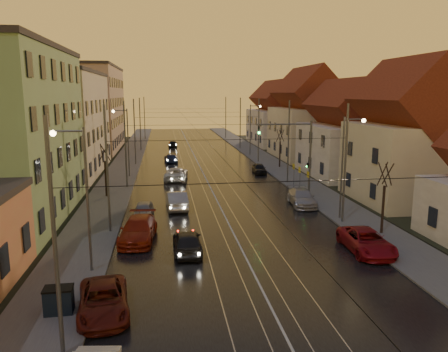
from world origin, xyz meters
name	(u,v)px	position (x,y,z in m)	size (l,w,h in m)	color
ground	(256,279)	(0.00, 0.00, 0.00)	(160.00, 160.00, 0.00)	black
road	(198,162)	(0.00, 40.00, 0.02)	(16.00, 120.00, 0.04)	black
sidewalk_left	(126,164)	(-10.00, 40.00, 0.07)	(4.00, 120.00, 0.15)	#4C4C4C
sidewalk_right	(266,161)	(10.00, 40.00, 0.07)	(4.00, 120.00, 0.15)	#4C4C4C
tram_rail_0	(182,163)	(-2.20, 40.00, 0.06)	(0.06, 120.00, 0.03)	gray
tram_rail_1	(192,162)	(-0.77, 40.00, 0.06)	(0.06, 120.00, 0.03)	gray
tram_rail_2	(203,162)	(0.77, 40.00, 0.06)	(0.06, 120.00, 0.03)	gray
tram_rail_3	(213,162)	(2.20, 40.00, 0.06)	(0.06, 120.00, 0.03)	gray
apartment_left_2	(57,124)	(-17.50, 34.00, 6.00)	(10.00, 20.00, 12.00)	beige
apartment_left_3	(89,109)	(-17.50, 58.00, 7.00)	(10.00, 24.00, 14.00)	tan
house_right_1	(408,142)	(17.00, 15.00, 5.45)	(8.67, 10.20, 10.80)	beige
house_right_2	(347,137)	(17.00, 28.00, 4.64)	(9.18, 12.24, 9.20)	#B8B4AB
house_right_3	(307,119)	(17.00, 43.00, 5.80)	(9.18, 14.28, 11.50)	beige
house_right_4	(277,118)	(17.00, 61.00, 5.05)	(9.18, 16.32, 10.00)	#B8B4AB
catenary_pole_l_0	(55,243)	(-8.60, -6.00, 4.50)	(0.16, 0.16, 9.00)	#595B60
catenary_pole_l_1	(107,170)	(-8.60, 9.00, 4.50)	(0.16, 0.16, 9.00)	#595B60
catenary_pole_r_1	(345,165)	(8.60, 9.00, 4.50)	(0.16, 0.16, 9.00)	#595B60
catenary_pole_l_2	(125,145)	(-8.60, 24.00, 4.50)	(0.16, 0.16, 9.00)	#595B60
catenary_pole_r_2	(288,143)	(8.60, 24.00, 4.50)	(0.16, 0.16, 9.00)	#595B60
catenary_pole_l_3	(135,132)	(-8.60, 39.00, 4.50)	(0.16, 0.16, 9.00)	#595B60
catenary_pole_r_3	(259,131)	(8.60, 39.00, 4.50)	(0.16, 0.16, 9.00)	#595B60
catenary_pole_l_4	(140,125)	(-8.60, 54.00, 4.50)	(0.16, 0.16, 9.00)	#595B60
catenary_pole_r_4	(240,124)	(8.60, 54.00, 4.50)	(0.16, 0.16, 9.00)	#595B60
catenary_pole_l_5	(145,119)	(-8.60, 72.00, 4.50)	(0.16, 0.16, 9.00)	#595B60
catenary_pole_r_5	(226,118)	(8.60, 72.00, 4.50)	(0.16, 0.16, 9.00)	#595B60
street_lamp_0	(81,186)	(-9.10, 2.00, 4.89)	(1.75, 0.32, 8.00)	#595B60
street_lamp_1	(346,158)	(9.10, 10.00, 4.89)	(1.75, 0.32, 8.00)	#595B60
street_lamp_2	(125,136)	(-9.10, 30.00, 4.89)	(1.75, 0.32, 8.00)	#595B60
street_lamp_3	(252,125)	(9.10, 46.00, 4.89)	(1.75, 0.32, 8.00)	#595B60
traffic_light_mast	(300,149)	(7.99, 18.00, 4.60)	(5.30, 0.32, 7.20)	#595B60
bare_tree_0	(105,172)	(-10.20, 20.00, 2.49)	(1.09, 1.09, 5.11)	black
bare_tree_1	(384,200)	(10.20, 6.00, 2.49)	(1.09, 1.09, 5.11)	black
bare_tree_2	(280,149)	(10.40, 34.00, 2.49)	(1.09, 1.09, 5.11)	black
driving_car_0	(187,241)	(-3.41, 4.35, 0.73)	(1.72, 4.29, 1.46)	black
driving_car_1	(177,200)	(-3.74, 14.98, 0.77)	(1.64, 4.69, 1.55)	#9F9FA4
driving_car_2	(176,174)	(-3.41, 27.47, 0.73)	(2.43, 5.27, 1.46)	silver
driving_car_3	(171,158)	(-3.74, 40.56, 0.62)	(1.74, 4.27, 1.24)	#162142
driving_car_4	(173,144)	(-3.09, 58.52, 0.64)	(1.50, 3.74, 1.27)	black
parked_left_1	(103,300)	(-7.53, -2.78, 0.65)	(2.15, 4.66, 1.30)	#57170F
parked_left_2	(138,230)	(-6.53, 7.03, 0.77)	(2.16, 5.32, 1.54)	maroon
parked_left_3	(143,210)	(-6.43, 12.49, 0.63)	(1.49, 3.70, 1.26)	gray
parked_right_0	(366,241)	(7.60, 2.95, 0.70)	(2.32, 5.03, 1.40)	maroon
parked_right_1	(302,198)	(7.21, 14.63, 0.70)	(1.97, 4.84, 1.41)	#A6A6AC
parked_right_2	(259,169)	(6.84, 30.36, 0.61)	(1.45, 3.60, 1.23)	black
dumpster	(59,301)	(-9.46, -2.67, 0.70)	(1.20, 0.80, 1.10)	black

